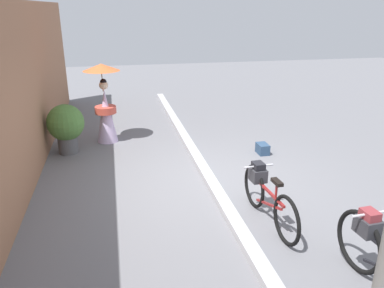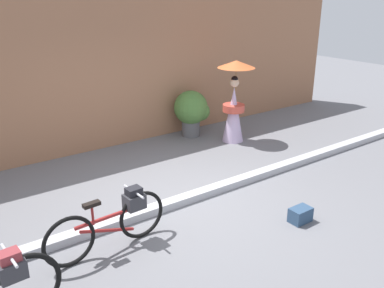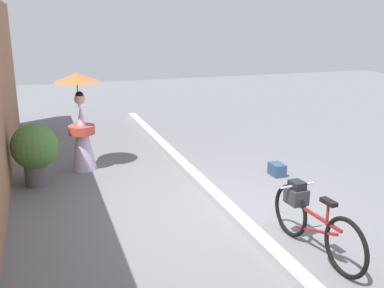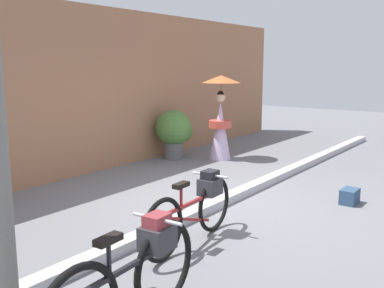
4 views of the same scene
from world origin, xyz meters
name	(u,v)px [view 2 (image 2 of 4)]	position (x,y,z in m)	size (l,w,h in m)	color
ground_plane	(181,204)	(0.00, 0.00, 0.00)	(30.00, 30.00, 0.00)	slate
building_wall	(93,76)	(0.00, 3.28, 1.57)	(14.00, 0.40, 3.13)	#9E6B4C
sidewalk_curb	(181,200)	(0.00, 0.00, 0.06)	(14.00, 0.20, 0.12)	#B2B2B7
bicycle_near_officer	(114,220)	(-1.41, -0.50, 0.42)	(1.74, 0.48, 0.79)	black
person_with_parasol	(234,101)	(2.67, 1.81, 0.93)	(0.83, 0.83, 1.82)	silver
potted_plant_by_door	(192,110)	(2.10, 2.64, 0.62)	(0.81, 0.79, 1.08)	#59595B
backpack_on_pavement	(301,215)	(1.13, -1.50, 0.12)	(0.33, 0.22, 0.22)	navy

